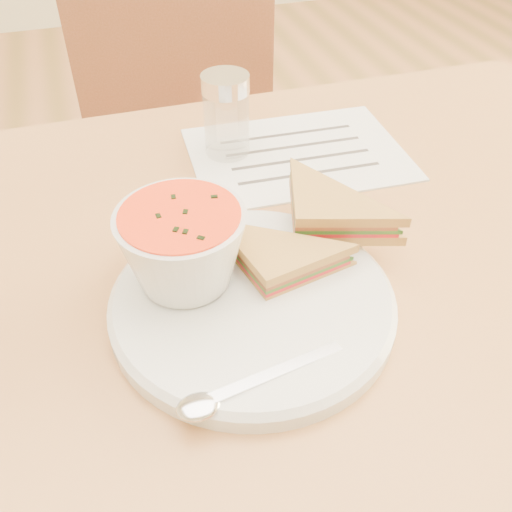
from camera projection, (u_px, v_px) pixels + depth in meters
name	position (u px, v px, depth m)	size (l,w,h in m)	color
dining_table	(295.00, 413.00, 0.91)	(1.00, 0.70, 0.75)	brown
chair_far	(166.00, 185.00, 1.19)	(0.43, 0.43, 0.97)	brown
plate	(252.00, 303.00, 0.56)	(0.28, 0.28, 0.02)	silver
soup_bowl	(183.00, 251.00, 0.54)	(0.12, 0.12, 0.08)	silver
sandwich_half_a	(266.00, 294.00, 0.53)	(0.11, 0.11, 0.03)	#BD9242
sandwich_half_b	(295.00, 233.00, 0.58)	(0.12, 0.12, 0.04)	#BD9242
spoon	(258.00, 381.00, 0.47)	(0.18, 0.04, 0.01)	silver
paper_menu	(297.00, 154.00, 0.78)	(0.29, 0.21, 0.00)	silver
condiment_shaker	(226.00, 116.00, 0.74)	(0.06, 0.06, 0.11)	silver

